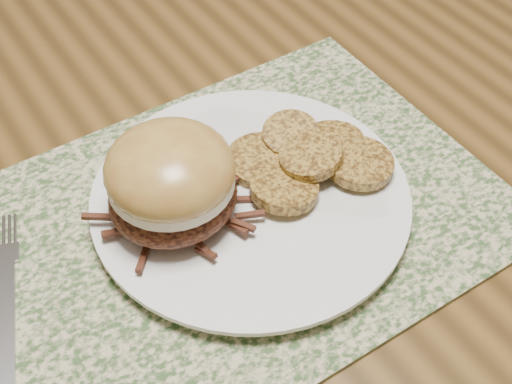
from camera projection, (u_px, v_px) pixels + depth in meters
dining_table at (71, 283)px, 0.67m from camera, size 1.50×0.90×0.75m
placemat at (237, 217)px, 0.62m from camera, size 0.45×0.33×0.00m
dinner_plate at (251, 200)px, 0.62m from camera, size 0.26×0.26×0.02m
pork_sandwich at (171, 181)px, 0.57m from camera, size 0.13×0.13×0.08m
roasted_potatoes at (306, 158)px, 0.63m from camera, size 0.15×0.13×0.04m
fork at (6, 298)px, 0.56m from camera, size 0.08×0.17×0.00m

